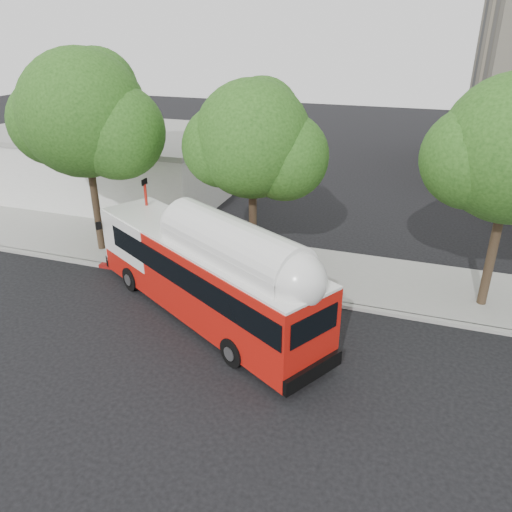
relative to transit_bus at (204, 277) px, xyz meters
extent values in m
plane|color=black|center=(1.40, -1.46, -1.73)|extent=(120.00, 120.00, 0.00)
cube|color=gray|center=(1.40, 5.04, -1.65)|extent=(60.00, 5.00, 0.15)
cube|color=gray|center=(1.40, 2.44, -1.65)|extent=(60.00, 0.30, 0.15)
cube|color=maroon|center=(-1.60, 2.44, -1.65)|extent=(10.00, 0.32, 0.16)
cylinder|color=#2D2116|center=(-7.60, 4.04, 1.31)|extent=(0.36, 0.36, 6.08)
sphere|color=#1E4513|center=(-7.60, 4.04, 5.11)|extent=(5.80, 5.80, 5.80)
sphere|color=#1E4513|center=(-6.00, 4.24, 4.35)|extent=(4.35, 4.35, 4.35)
cylinder|color=#2D2116|center=(0.40, 4.54, 0.99)|extent=(0.36, 0.36, 5.44)
sphere|color=#1E4513|center=(0.40, 4.54, 4.39)|extent=(5.00, 5.00, 5.00)
sphere|color=#1E4513|center=(1.78, 4.74, 3.71)|extent=(3.75, 3.75, 3.75)
cylinder|color=#2D2116|center=(10.40, 4.34, 1.15)|extent=(0.36, 0.36, 5.76)
cube|color=silver|center=(-12.60, 12.54, 0.27)|extent=(16.00, 10.00, 4.00)
cube|color=gray|center=(-12.60, 12.54, 2.37)|extent=(16.20, 10.20, 0.30)
cube|color=red|center=(-0.08, 0.04, 0.01)|extent=(11.28, 7.98, 2.80)
cube|color=black|center=(0.34, -0.20, 0.59)|extent=(10.31, 7.45, 0.92)
cube|color=white|center=(-0.08, 0.04, 1.45)|extent=(11.24, 7.91, 0.10)
cube|color=white|center=(1.59, -0.92, 1.70)|extent=(6.31, 4.77, 0.53)
cube|color=black|center=(-5.55, 3.21, -1.24)|extent=(1.54, 1.89, 0.06)
imported|color=navy|center=(-5.55, 3.21, -0.78)|extent=(1.33, 1.72, 0.87)
cylinder|color=#A41911|center=(-4.04, 2.91, 0.37)|extent=(0.13, 0.13, 4.19)
cube|color=black|center=(-4.04, 2.91, 2.57)|extent=(0.05, 0.42, 0.26)
camera|label=1|loc=(7.37, -15.44, 8.83)|focal=35.00mm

